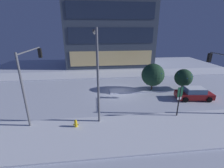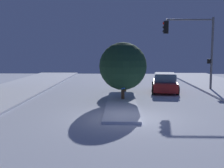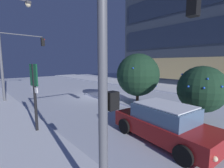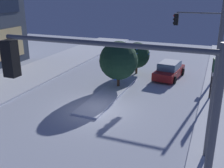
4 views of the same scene
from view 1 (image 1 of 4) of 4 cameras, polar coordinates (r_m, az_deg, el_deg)
The scene contains 13 objects.
ground at distance 21.51m, azimuth 2.63°, elevation -2.95°, with size 52.00×52.00×0.00m, color silver.
curb_strip_near at distance 13.79m, azimuth 8.59°, elevation -16.81°, with size 52.00×5.20×0.14m, color silver.
curb_strip_far at distance 29.88m, azimuth 0.00°, elevation 3.66°, with size 52.00×5.20×0.14m, color silver.
median_strip at distance 22.35m, azimuth 10.61°, elevation -2.20°, with size 9.00×1.80×0.14m, color silver.
office_tower_main at distance 38.59m, azimuth -1.07°, elevation 27.95°, with size 19.23×10.41×27.85m.
car_near at distance 21.61m, azimuth 27.78°, elevation -3.15°, with size 4.47×2.39×1.49m.
traffic_light_corner_near_right at distance 19.50m, azimuth 35.25°, elevation 3.66°, with size 0.32×4.13×5.93m.
traffic_light_corner_near_left at distance 16.24m, azimuth -27.47°, elevation 4.56°, with size 0.32×5.68×6.53m.
street_lamp_arched at distance 13.48m, azimuth -5.45°, elevation 7.22°, with size 0.56×2.54×8.32m.
fire_hydrant at distance 14.32m, azimuth -13.05°, elevation -14.04°, with size 0.48×0.26×0.81m.
parking_info_sign at distance 16.16m, azimuth 23.34°, elevation -4.77°, with size 0.55×0.17×3.09m.
decorated_tree_median at distance 23.89m, azimuth 24.61°, elevation 2.10°, with size 2.41×2.44×3.00m.
decorated_tree_left_of_median at distance 22.04m, azimuth 14.67°, elevation 3.24°, with size 3.07×3.07×3.81m.
Camera 1 is at (-3.17, -19.64, 8.16)m, focal length 25.06 mm.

